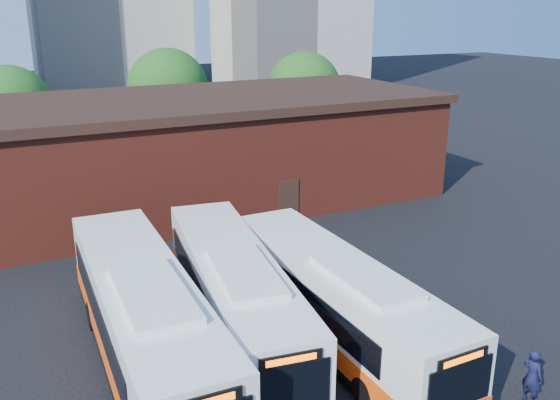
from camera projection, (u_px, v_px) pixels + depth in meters
name	position (u px, v px, depth m)	size (l,w,h in m)	color
ground	(395.00, 362.00, 19.95)	(220.00, 220.00, 0.00)	black
bus_west	(145.00, 325.00, 19.04)	(3.05, 13.42, 3.64)	white
bus_midwest	(235.00, 300.00, 20.85)	(4.22, 12.75, 3.42)	white
bus_mideast	(339.00, 306.00, 20.54)	(2.76, 12.30, 3.33)	white
transit_worker	(532.00, 376.00, 17.67)	(0.65, 0.43, 1.78)	#121436
depot_building	(201.00, 148.00, 36.06)	(28.60, 12.60, 6.40)	maroon
tree_west	(10.00, 108.00, 41.75)	(6.00, 6.00, 7.65)	#382314
tree_mid	(168.00, 89.00, 48.31)	(6.56, 6.56, 8.36)	#382314
tree_east	(304.00, 89.00, 50.38)	(6.24, 6.24, 7.96)	#382314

